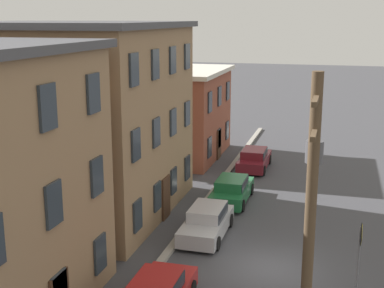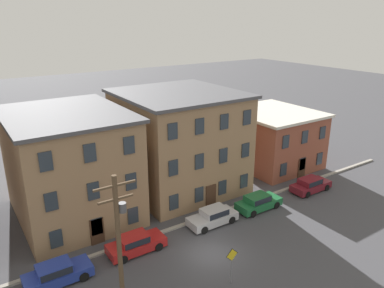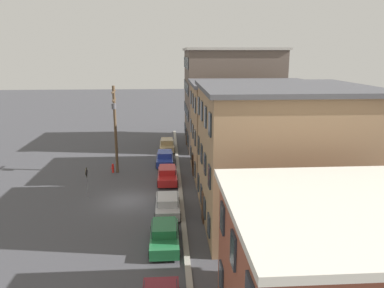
# 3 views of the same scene
# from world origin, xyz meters

# --- Properties ---
(ground_plane) EXTENTS (200.00, 200.00, 0.00)m
(ground_plane) POSITION_xyz_m (0.00, 0.00, 0.00)
(ground_plane) COLOR #424247
(kerb_strip) EXTENTS (56.00, 0.36, 0.16)m
(kerb_strip) POSITION_xyz_m (0.00, 4.50, 0.08)
(kerb_strip) COLOR #9E998E
(kerb_strip) RESTS_ON ground_plane
(apartment_far) EXTENTS (11.18, 11.62, 9.97)m
(apartment_far) POSITION_xyz_m (4.33, 11.55, 5.00)
(apartment_far) COLOR #9E7A56
(apartment_far) RESTS_ON ground_plane
(apartment_annex) EXTENTS (9.25, 10.02, 6.51)m
(apartment_annex) POSITION_xyz_m (16.76, 10.75, 3.27)
(apartment_annex) COLOR brown
(apartment_annex) RESTS_ON ground_plane
(car_silver) EXTENTS (4.40, 1.92, 1.43)m
(car_silver) POSITION_xyz_m (2.66, 3.35, 0.75)
(car_silver) COLOR #B7B7BC
(car_silver) RESTS_ON ground_plane
(car_green) EXTENTS (4.40, 1.92, 1.43)m
(car_green) POSITION_xyz_m (7.69, 3.15, 0.75)
(car_green) COLOR #1E6638
(car_green) RESTS_ON ground_plane
(car_maroon) EXTENTS (4.40, 1.92, 1.43)m
(car_maroon) POSITION_xyz_m (14.72, 3.00, 0.75)
(car_maroon) COLOR maroon
(car_maroon) RESTS_ON ground_plane
(caution_sign) EXTENTS (0.94, 0.08, 2.75)m
(caution_sign) POSITION_xyz_m (-0.91, -3.46, 1.83)
(caution_sign) COLOR slate
(caution_sign) RESTS_ON ground_plane
(utility_pole) EXTENTS (2.40, 0.44, 8.98)m
(utility_pole) POSITION_xyz_m (-7.85, -1.86, 5.05)
(utility_pole) COLOR brown
(utility_pole) RESTS_ON ground_plane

